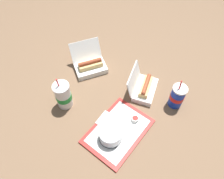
{
  "coord_description": "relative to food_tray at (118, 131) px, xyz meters",
  "views": [
    {
      "loc": [
        0.62,
        0.52,
        1.12
      ],
      "look_at": [
        0.04,
        -0.03,
        0.05
      ],
      "focal_mm": 35.0,
      "sensor_mm": 36.0,
      "label": 1
    }
  ],
  "objects": [
    {
      "name": "ground_plane",
      "position": [
        -0.2,
        -0.17,
        -0.01
      ],
      "size": [
        3.2,
        3.2,
        0.0
      ],
      "primitive_type": "plane",
      "color": "brown"
    },
    {
      "name": "food_tray",
      "position": [
        0.0,
        0.0,
        0.0
      ],
      "size": [
        0.39,
        0.29,
        0.01
      ],
      "color": "red",
      "rests_on": "ground_plane"
    },
    {
      "name": "cake_container",
      "position": [
        0.06,
        -0.0,
        0.04
      ],
      "size": [
        0.12,
        0.12,
        0.07
      ],
      "color": "black",
      "rests_on": "food_tray"
    },
    {
      "name": "ketchup_cup",
      "position": [
        -0.11,
        0.03,
        0.02
      ],
      "size": [
        0.04,
        0.04,
        0.02
      ],
      "color": "white",
      "rests_on": "food_tray"
    },
    {
      "name": "napkin_stack",
      "position": [
        -0.0,
        -0.09,
        0.01
      ],
      "size": [
        0.11,
        0.11,
        0.0
      ],
      "primitive_type": "cube",
      "rotation": [
        0.0,
        0.0,
        0.15
      ],
      "color": "white",
      "rests_on": "food_tray"
    },
    {
      "name": "plastic_fork",
      "position": [
        -0.02,
        0.07,
        0.01
      ],
      "size": [
        0.11,
        0.02,
        0.0
      ],
      "primitive_type": "cube",
      "rotation": [
        0.0,
        0.0,
        0.09
      ],
      "color": "white",
      "rests_on": "food_tray"
    },
    {
      "name": "clamshell_hotdog_back",
      "position": [
        -0.22,
        -0.45,
        0.03
      ],
      "size": [
        0.27,
        0.27,
        0.16
      ],
      "color": "white",
      "rests_on": "ground_plane"
    },
    {
      "name": "clamshell_hotdog_right",
      "position": [
        -0.32,
        -0.07,
        0.03
      ],
      "size": [
        0.25,
        0.23,
        0.16
      ],
      "color": "white",
      "rests_on": "ground_plane"
    },
    {
      "name": "soda_cup_right",
      "position": [
        -0.37,
        0.13,
        0.07
      ],
      "size": [
        0.09,
        0.09,
        0.22
      ],
      "color": "#1938B7",
      "rests_on": "ground_plane"
    },
    {
      "name": "soda_cup_center",
      "position": [
        0.08,
        -0.36,
        0.08
      ],
      "size": [
        0.1,
        0.1,
        0.24
      ],
      "color": "white",
      "rests_on": "ground_plane"
    }
  ]
}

